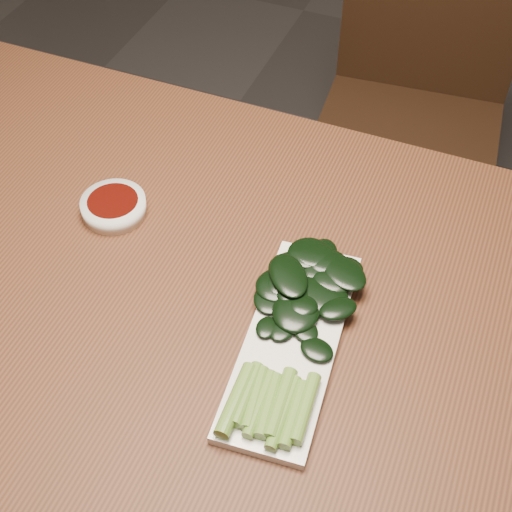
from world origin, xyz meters
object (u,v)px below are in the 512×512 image
sauce_bowl (114,206)px  serving_plate (292,342)px  gai_lan (299,311)px  table (223,311)px  chair_far (414,101)px

sauce_bowl → serving_plate: (0.34, -0.13, -0.01)m
gai_lan → sauce_bowl: bearing=165.2°
table → chair_far: size_ratio=1.57×
sauce_bowl → gai_lan: gai_lan is taller
table → sauce_bowl: (-0.21, 0.06, 0.09)m
sauce_bowl → serving_plate: sauce_bowl is taller
chair_far → serving_plate: chair_far is taller
chair_far → sauce_bowl: bearing=-116.4°
serving_plate → gai_lan: gai_lan is taller
table → serving_plate: size_ratio=4.09×
table → serving_plate: bearing=-26.3°
chair_far → gai_lan: 0.96m
chair_far → sauce_bowl: chair_far is taller
sauce_bowl → serving_plate: 0.37m
sauce_bowl → serving_plate: size_ratio=0.29×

